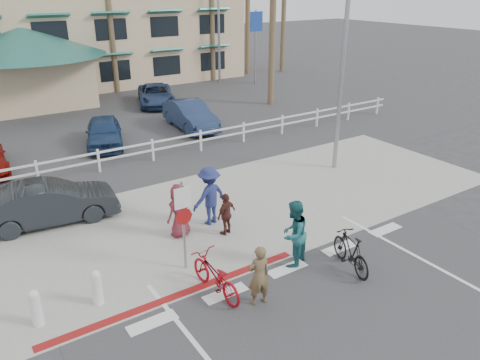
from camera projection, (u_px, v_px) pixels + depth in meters
ground at (301, 280)px, 12.41m from camera, size 140.00×140.00×0.00m
bike_path at (358, 322)px, 10.87m from camera, size 12.00×16.00×0.01m
sidewalk_plaza at (215, 215)px, 15.86m from camera, size 22.00×7.00×0.01m
cross_street at (165, 177)px, 18.93m from camera, size 40.00×5.00×0.01m
parking_lot at (92, 123)px, 26.22m from camera, size 50.00×16.00×0.01m
curb_red at (179, 295)px, 11.80m from camera, size 7.00×0.25×0.02m
rail_fence at (155, 150)px, 20.53m from camera, size 29.40×0.16×1.00m
building at (56, 6)px, 35.01m from camera, size 28.00×16.00×11.30m
sign_post at (183, 222)px, 12.36m from camera, size 0.50×0.10×2.90m
bollard_0 at (97, 287)px, 11.32m from camera, size 0.26×0.26×0.95m
bollard_1 at (36, 308)px, 10.61m from camera, size 0.26×0.26×0.95m
streetlight_0 at (343, 60)px, 18.17m from camera, size 0.60×2.00×9.00m
streetlight_1 at (219, 19)px, 35.07m from camera, size 0.60×2.00×9.50m
info_sign at (255, 46)px, 35.32m from camera, size 1.20×0.16×5.60m
bike_red at (215, 276)px, 11.68m from camera, size 0.82×2.02×1.04m
rider_red at (259, 276)px, 11.21m from camera, size 0.63×0.46×1.60m
bike_black at (351, 251)px, 12.71m from camera, size 0.94×1.86×1.07m
rider_black at (293, 234)px, 12.74m from camera, size 1.16×1.06×1.93m
pedestrian_a at (209, 196)px, 14.97m from camera, size 1.37×0.95×1.95m
pedestrian_child at (226, 214)px, 14.42m from camera, size 0.87×0.59×1.38m
pedestrian_b at (179, 211)px, 14.27m from camera, size 0.97×0.79×1.71m
car_white_sedan at (50, 203)px, 15.13m from camera, size 4.37×1.97×1.39m
lot_car_2 at (104, 132)px, 22.34m from camera, size 2.77×4.33×1.37m
lot_car_3 at (190, 115)px, 24.97m from camera, size 1.89×4.57×1.47m
lot_car_5 at (156, 95)px, 29.85m from camera, size 3.60×5.09×1.29m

